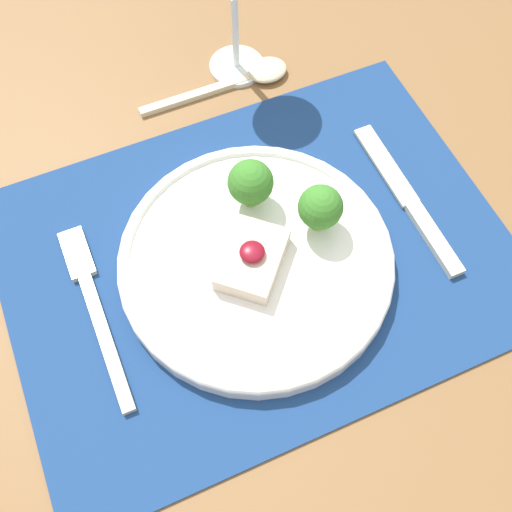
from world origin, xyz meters
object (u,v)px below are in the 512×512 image
at_px(spoon, 248,77).
at_px(fork, 93,301).
at_px(knife, 413,207).
at_px(dinner_plate, 258,255).

bearing_deg(spoon, fork, -143.31).
relative_size(knife, spoon, 1.09).
relative_size(fork, knife, 1.00).
distance_m(dinner_plate, fork, 0.16).
distance_m(dinner_plate, spoon, 0.24).
relative_size(dinner_plate, knife, 1.35).
distance_m(fork, spoon, 0.32).
bearing_deg(knife, spoon, 109.35).
height_order(dinner_plate, fork, dinner_plate).
bearing_deg(spoon, dinner_plate, -113.70).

